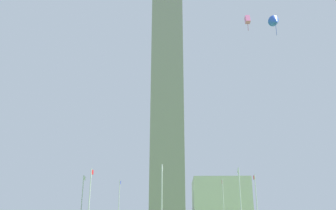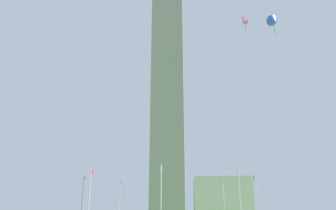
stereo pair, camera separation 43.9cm
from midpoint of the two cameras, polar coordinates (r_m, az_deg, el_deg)
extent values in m
cube|color=gray|center=(58.36, -0.22, 3.18)|extent=(5.65, 5.65, 45.17)
cylinder|color=silver|center=(68.82, 0.45, -16.20)|extent=(0.14, 0.14, 7.05)
cube|color=white|center=(69.50, 0.47, -13.67)|extent=(1.00, 0.03, 0.64)
cylinder|color=silver|center=(65.91, -8.82, -15.95)|extent=(0.14, 0.14, 7.05)
cube|color=#1E2D99|center=(66.59, -8.60, -13.32)|extent=(1.00, 0.03, 0.64)
cylinder|color=silver|center=(57.23, -15.12, -15.38)|extent=(0.14, 0.14, 7.05)
cube|color=white|center=(57.91, -14.71, -12.37)|extent=(1.00, 0.03, 0.64)
cylinder|color=silver|center=(46.42, -13.90, -15.12)|extent=(0.14, 0.14, 7.05)
cube|color=red|center=(47.14, -13.44, -11.43)|extent=(1.00, 0.03, 0.64)
cylinder|color=silver|center=(40.49, -1.41, -15.34)|extent=(0.14, 0.14, 7.05)
cube|color=white|center=(41.26, -1.32, -11.10)|extent=(1.00, 0.03, 0.64)
cylinder|color=silver|center=(45.07, 12.32, -15.17)|extent=(0.14, 0.14, 7.05)
cube|color=white|center=(45.81, 11.96, -11.37)|extent=(1.00, 0.03, 0.64)
cylinder|color=silver|center=(55.68, 15.06, -15.34)|extent=(0.14, 0.14, 7.05)
cube|color=red|center=(56.38, 14.70, -12.25)|extent=(1.00, 0.03, 0.64)
cylinder|color=silver|center=(64.97, 9.52, -15.90)|extent=(0.14, 0.14, 7.05)
cube|color=red|center=(65.66, 9.33, -13.23)|extent=(1.00, 0.03, 0.64)
cube|color=pink|center=(30.81, 13.42, 14.44)|extent=(0.60, 0.44, 0.80)
cylinder|color=#A44A79|center=(30.48, 13.50, 13.41)|extent=(0.04, 0.04, 0.97)
cone|color=blue|center=(36.64, 18.05, 13.83)|extent=(1.71, 1.40, 1.55)
cylinder|color=#233C9D|center=(36.18, 18.18, 12.58)|extent=(0.04, 0.04, 1.39)
cube|color=beige|center=(97.94, 8.66, -15.69)|extent=(28.26, 14.42, 9.38)
camera|label=1|loc=(0.22, -90.22, 0.07)|focal=34.59mm
camera|label=2|loc=(0.22, 89.78, -0.07)|focal=34.59mm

